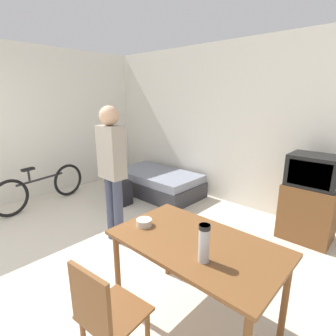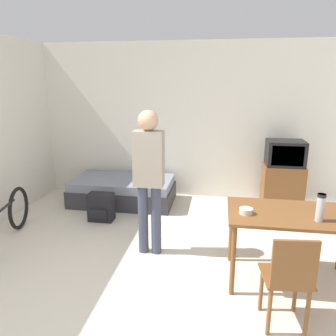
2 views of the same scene
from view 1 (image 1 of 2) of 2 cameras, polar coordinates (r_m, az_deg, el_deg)
wall_back at (r=4.81m, az=9.36°, el=9.38°), size 5.69×0.06×2.70m
wall_left at (r=5.48m, az=-24.06°, el=8.99°), size 0.06×4.57×2.70m
daybed at (r=5.11m, az=-2.38°, el=-3.17°), size 1.72×0.94×0.43m
tv at (r=3.86m, az=28.44°, el=-6.04°), size 0.62×0.49×1.14m
dining_table at (r=2.14m, az=6.10°, el=-17.68°), size 1.31×0.76×0.77m
wooden_chair at (r=1.95m, az=-13.63°, el=-28.74°), size 0.42×0.42×0.88m
bicycle at (r=5.02m, az=-25.80°, el=-3.85°), size 0.36×1.66×0.71m
person_standing at (r=3.28m, az=-12.09°, el=0.60°), size 0.34×0.23×1.74m
thermos_flask at (r=1.81m, az=7.86°, el=-15.58°), size 0.08×0.08×0.27m
mate_bowl at (r=2.29m, az=-5.21°, el=-11.72°), size 0.13×0.13×0.06m
backpack at (r=4.70m, az=-10.15°, el=-5.13°), size 0.37×0.24×0.43m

